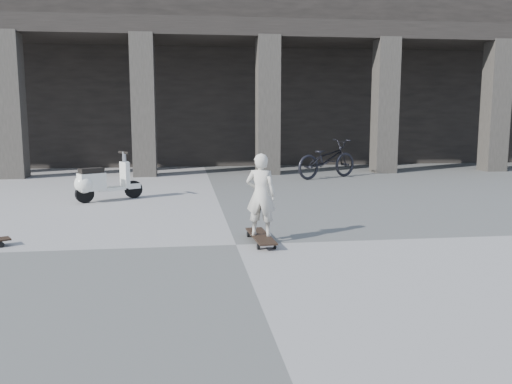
{
  "coord_description": "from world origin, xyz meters",
  "views": [
    {
      "loc": [
        -0.71,
        -7.3,
        1.83
      ],
      "look_at": [
        0.36,
        0.58,
        0.65
      ],
      "focal_mm": 38.0,
      "sensor_mm": 36.0,
      "label": 1
    }
  ],
  "objects": [
    {
      "name": "ground",
      "position": [
        0.0,
        0.0,
        0.0
      ],
      "size": [
        90.0,
        90.0,
        0.0
      ],
      "primitive_type": "plane",
      "color": "#535350",
      "rests_on": "ground"
    },
    {
      "name": "colonnade",
      "position": [
        -0.0,
        13.77,
        3.03
      ],
      "size": [
        28.0,
        8.82,
        6.0
      ],
      "color": "black",
      "rests_on": "ground"
    },
    {
      "name": "longboard",
      "position": [
        0.36,
        0.08,
        0.08
      ],
      "size": [
        0.31,
        1.08,
        0.11
      ],
      "rotation": [
        0.0,
        0.0,
        1.63
      ],
      "color": "black",
      "rests_on": "ground"
    },
    {
      "name": "child",
      "position": [
        0.36,
        0.08,
        0.69
      ],
      "size": [
        0.49,
        0.41,
        1.16
      ],
      "primitive_type": "imported",
      "rotation": [
        0.0,
        0.0,
        2.78
      ],
      "color": "beige",
      "rests_on": "longboard"
    },
    {
      "name": "scooter",
      "position": [
        -2.45,
        4.02,
        0.4
      ],
      "size": [
        1.31,
        0.86,
        1.01
      ],
      "rotation": [
        0.0,
        0.0,
        0.52
      ],
      "color": "black",
      "rests_on": "ground"
    },
    {
      "name": "bicycle",
      "position": [
        3.26,
        7.3,
        0.53
      ],
      "size": [
        2.13,
        1.55,
        1.07
      ],
      "primitive_type": "imported",
      "rotation": [
        0.0,
        0.0,
        2.04
      ],
      "color": "black",
      "rests_on": "ground"
    }
  ]
}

